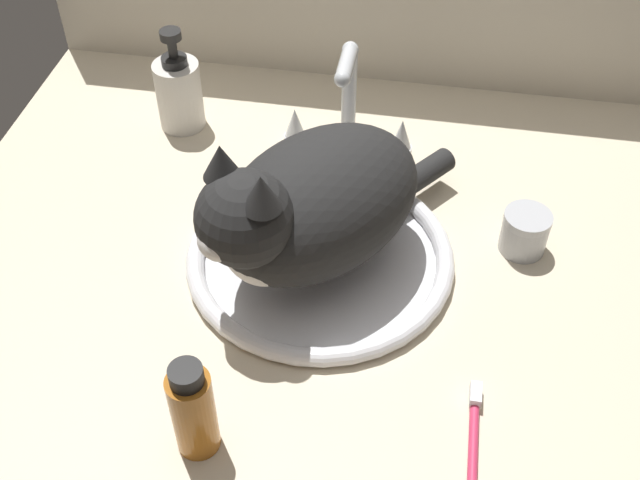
# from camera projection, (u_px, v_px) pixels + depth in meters

# --- Properties ---
(countertop) EXTENTS (1.00, 0.82, 0.03)m
(countertop) POSITION_uv_depth(u_px,v_px,m) (325.00, 271.00, 0.99)
(countertop) COLOR beige
(countertop) RESTS_ON ground
(sink_basin) EXTENTS (0.33, 0.33, 0.02)m
(sink_basin) POSITION_uv_depth(u_px,v_px,m) (320.00, 258.00, 0.98)
(sink_basin) COLOR white
(sink_basin) RESTS_ON countertop
(faucet) EXTENTS (0.18, 0.10, 0.17)m
(faucet) POSITION_uv_depth(u_px,v_px,m) (348.00, 114.00, 1.09)
(faucet) COLOR silver
(faucet) RESTS_ON countertop
(cat) EXTENTS (0.30, 0.35, 0.20)m
(cat) POSITION_uv_depth(u_px,v_px,m) (307.00, 207.00, 0.90)
(cat) COLOR black
(cat) RESTS_ON sink_basin
(soap_pump_bottle) EXTENTS (0.07, 0.07, 0.15)m
(soap_pump_bottle) POSITION_uv_depth(u_px,v_px,m) (179.00, 92.00, 1.14)
(soap_pump_bottle) COLOR silver
(soap_pump_bottle) RESTS_ON countertop
(metal_jar) EXTENTS (0.06, 0.06, 0.06)m
(metal_jar) POSITION_uv_depth(u_px,v_px,m) (525.00, 232.00, 0.98)
(metal_jar) COLOR #B2B5BA
(metal_jar) RESTS_ON countertop
(amber_bottle) EXTENTS (0.04, 0.04, 0.12)m
(amber_bottle) POSITION_uv_depth(u_px,v_px,m) (193.00, 410.00, 0.77)
(amber_bottle) COLOR #B2661E
(amber_bottle) RESTS_ON countertop
(toothbrush) EXTENTS (0.01, 0.16, 0.02)m
(toothbrush) POSITION_uv_depth(u_px,v_px,m) (473.00, 448.00, 0.80)
(toothbrush) COLOR #D83359
(toothbrush) RESTS_ON countertop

